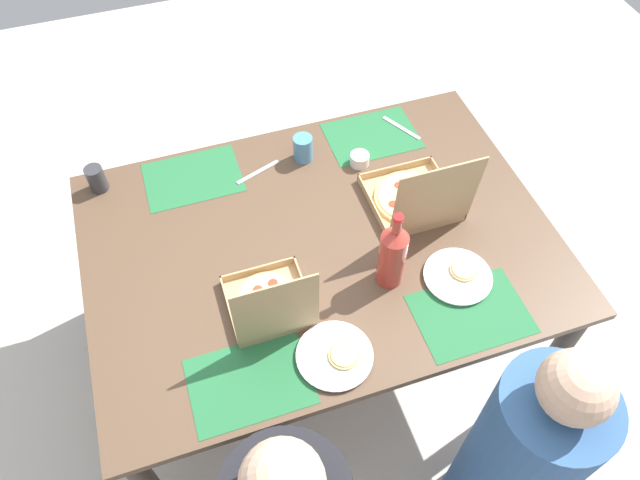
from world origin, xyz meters
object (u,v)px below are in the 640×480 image
Objects in this scene: plate_far_right at (458,276)px; condiment_bowl at (360,159)px; pizza_box_center at (416,198)px; cup_spare at (303,148)px; diner_left_seat at (516,460)px; plate_far_left at (336,356)px; soda_bottle at (392,255)px; pizza_box_corner_right at (270,304)px; cup_clear_left at (97,179)px.

condiment_bowl is (0.13, -0.60, 0.01)m from plate_far_right.
condiment_bowl is at bearing -78.22° from plate_far_right.
plate_far_right is (-0.01, 0.33, -0.04)m from pizza_box_center.
cup_spare is 0.09× the size of diner_left_seat.
plate_far_left is at bearing 45.31° from pizza_box_center.
pizza_box_center is 1.47× the size of plate_far_right.
soda_bottle is 0.75m from diner_left_seat.
plate_far_left is 0.51m from plate_far_right.
pizza_box_center is 0.67m from pizza_box_corner_right.
pizza_box_corner_right is 0.25× the size of diner_left_seat.
cup_clear_left is at bearing -10.98° from condiment_bowl.
diner_left_seat is at bearing 87.68° from plate_far_right.
plate_far_left is 2.30× the size of cup_clear_left.
pizza_box_corner_right is 1.25× the size of plate_far_left.
pizza_box_center is at bearing -128.62° from soda_bottle.
condiment_bowl reaches higher than plate_far_left.
plate_far_left is at bearing 123.03° from cup_clear_left.
diner_left_seat is at bearing 89.44° from pizza_box_center.
diner_left_seat is (0.01, 0.88, -0.29)m from pizza_box_center.
pizza_box_center is at bearing 112.45° from condiment_bowl.
pizza_box_center is 0.33m from plate_far_right.
plate_far_left is 0.73× the size of soda_bottle.
pizza_box_corner_right is 0.70m from cup_spare.
cup_clear_left is (0.61, -0.94, 0.04)m from plate_far_left.
pizza_box_corner_right is 1.29× the size of plate_far_right.
cup_clear_left is 1.40× the size of condiment_bowl.
plate_far_left is 0.86m from cup_spare.
plate_far_left is 1.03× the size of plate_far_right.
diner_left_seat is (-0.10, 1.15, -0.26)m from condiment_bowl.
pizza_box_center is 0.34m from soda_bottle.
pizza_box_center is 0.93m from diner_left_seat.
cup_clear_left is at bearing -51.33° from diner_left_seat.
plate_far_right is 1.35m from cup_clear_left.
pizza_box_corner_right is 0.26m from plate_far_left.
pizza_box_center is 3.28× the size of cup_clear_left.
soda_bottle is 3.04× the size of cup_spare.
cup_spare reaches higher than plate_far_left.
condiment_bowl is (-0.20, 0.10, -0.03)m from cup_spare.
diner_left_seat is at bearing 138.95° from plate_far_left.
pizza_box_corner_right is 0.73m from condiment_bowl.
pizza_box_corner_right is 2.86× the size of cup_clear_left.
diner_left_seat is (0.02, 0.55, -0.25)m from plate_far_right.
plate_far_left is 0.20× the size of diner_left_seat.
pizza_box_center is 3.18× the size of cup_spare.
plate_far_right is at bearing 144.19° from cup_clear_left.
plate_far_left is at bearing 39.49° from soda_bottle.
cup_spare is at bearing -49.88° from pizza_box_center.
diner_left_seat reaches higher than pizza_box_center.
cup_clear_left is at bearing -56.99° from pizza_box_corner_right.
condiment_bowl is (0.11, -0.27, -0.03)m from pizza_box_center.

